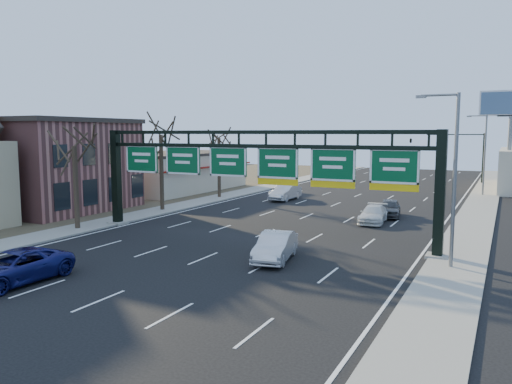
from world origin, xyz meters
The scene contains 20 objects.
ground centered at (0.00, 0.00, 0.00)m, with size 160.00×160.00×0.00m, color black.
sidewalk_left centered at (-12.80, 20.00, 0.06)m, with size 3.00×120.00×0.12m, color gray.
sidewalk_right centered at (12.80, 20.00, 0.06)m, with size 3.00×120.00×0.12m, color gray.
dirt_strip_left centered at (-25.00, 20.00, 0.03)m, with size 21.00×120.00×0.06m, color #473D2B.
lane_markings centered at (0.00, 20.00, 0.01)m, with size 21.60×120.00×0.01m, color white.
sign_gantry centered at (0.16, 8.00, 4.63)m, with size 24.60×1.20×7.20m.
brick_block centered at (-21.50, 11.00, 4.16)m, with size 10.40×12.40×8.30m.
cream_strip centered at (-21.48, 29.00, 2.36)m, with size 10.90×18.40×4.70m.
tree_gantry centered at (-12.80, 5.00, 7.11)m, with size 3.60×3.60×8.48m.
tree_mid centered at (-12.80, 15.00, 7.85)m, with size 3.60×3.60×9.24m.
tree_far centered at (-12.80, 25.00, 7.48)m, with size 3.60×3.60×8.86m.
streetlight_near centered at (12.47, 6.00, 5.08)m, with size 2.15×0.22×9.00m.
streetlight_far centered at (12.47, 40.00, 5.08)m, with size 2.15×0.22×9.00m.
billboard_right centered at (15.00, 44.98, 9.06)m, with size 7.00×0.50×12.00m.
traffic_signal_mast centered at (5.69, 55.00, 5.50)m, with size 10.16×0.54×7.00m.
car_blue_suv centered at (-5.36, -5.90, 0.76)m, with size 2.53×5.49×1.53m, color navy.
car_silver_sedan centered at (3.77, 3.47, 0.77)m, with size 1.63×4.67×1.54m, color silver.
car_white_wagon centered at (5.76, 17.53, 0.67)m, with size 1.87×4.61×1.34m, color silver.
car_grey_far centered at (6.28, 20.96, 0.74)m, with size 1.76×4.37×1.49m, color #404245.
car_silver_distant centered at (-5.74, 26.66, 0.81)m, with size 1.72×4.94×1.63m, color silver.
Camera 1 is at (14.99, -21.03, 6.98)m, focal length 35.00 mm.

